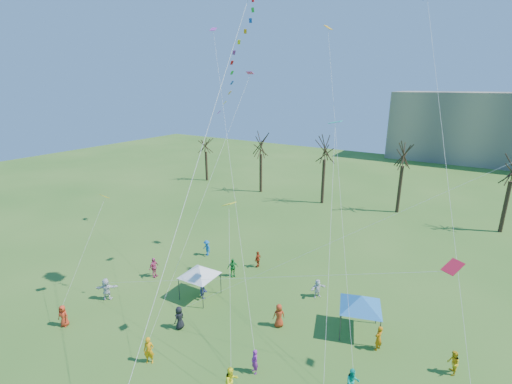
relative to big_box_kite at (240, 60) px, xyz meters
The scene contains 6 objects.
bare_tree_row 30.77m from the big_box_kite, 77.63° to the left, with size 68.22×7.76×10.08m.
big_box_kite is the anchor object (origin of this frame).
canopy_tent_white 16.24m from the big_box_kite, behind, with size 3.69×3.69×2.77m.
canopy_tent_blue 17.95m from the big_box_kite, 12.96° to the left, with size 3.67×3.67×2.89m.
festival_crowd 17.63m from the big_box_kite, 44.08° to the right, with size 27.14×15.61×1.86m.
small_kites_aloft 5.70m from the big_box_kite, 35.94° to the left, with size 30.40×18.50×33.93m.
Camera 1 is at (10.56, -10.86, 16.71)m, focal length 25.00 mm.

